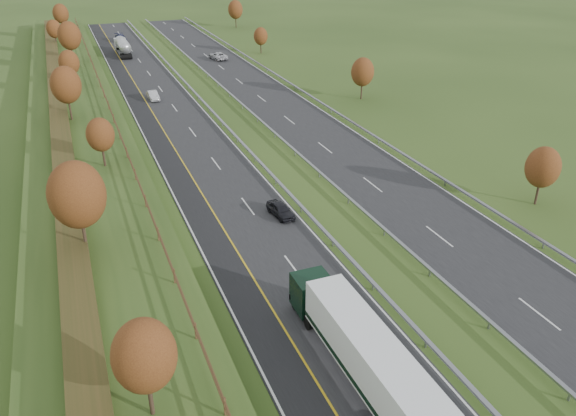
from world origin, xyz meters
name	(u,v)px	position (x,y,z in m)	size (l,w,h in m)	color
ground	(250,135)	(8.00, 55.00, 0.00)	(400.00, 400.00, 0.00)	#2D4619
near_carriageway	(182,131)	(0.00, 60.00, 0.02)	(10.50, 200.00, 0.04)	black
far_carriageway	(295,117)	(16.50, 60.00, 0.02)	(10.50, 200.00, 0.04)	black
hard_shoulder	(154,134)	(-3.75, 60.00, 0.02)	(3.00, 200.00, 0.04)	black
lane_markings	(228,125)	(6.40, 59.88, 0.05)	(26.75, 200.00, 0.01)	silver
embankment_left	(79,136)	(-13.00, 60.00, 1.00)	(12.00, 200.00, 2.00)	#2D4619
hedge_left	(60,126)	(-15.00, 60.00, 2.55)	(2.20, 180.00, 1.10)	#343515
fence_left	(114,120)	(-8.50, 59.59, 2.73)	(0.12, 189.06, 1.20)	#422B19
median_barrier_near	(222,122)	(5.70, 60.00, 0.61)	(0.32, 200.00, 0.71)	gray
median_barrier_far	(257,118)	(10.80, 60.00, 0.61)	(0.32, 200.00, 0.71)	gray
outer_barrier_far	(331,109)	(22.30, 60.00, 0.62)	(0.32, 200.00, 0.71)	gray
trees_left	(76,101)	(-12.64, 56.63, 6.37)	(6.64, 164.30, 7.66)	#2D2116
trees_far	(301,45)	(29.80, 89.21, 4.25)	(8.45, 118.60, 7.12)	#2D2116
box_lorry	(361,350)	(0.25, 9.97, 2.33)	(2.58, 16.28, 4.06)	black
road_tanker	(123,46)	(-0.98, 114.24, 1.86)	(2.40, 11.22, 3.46)	silver
car_dark_near	(281,210)	(3.53, 31.90, 0.68)	(1.51, 3.76, 1.28)	black
car_silver_mid	(153,95)	(-0.97, 76.74, 0.72)	(1.43, 4.10, 1.35)	#AAAAAF
car_small_far	(121,38)	(0.38, 130.51, 0.84)	(2.23, 5.49, 1.59)	#151B43
car_oncoming	(218,56)	(16.62, 102.14, 0.79)	(2.49, 5.39, 1.50)	silver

